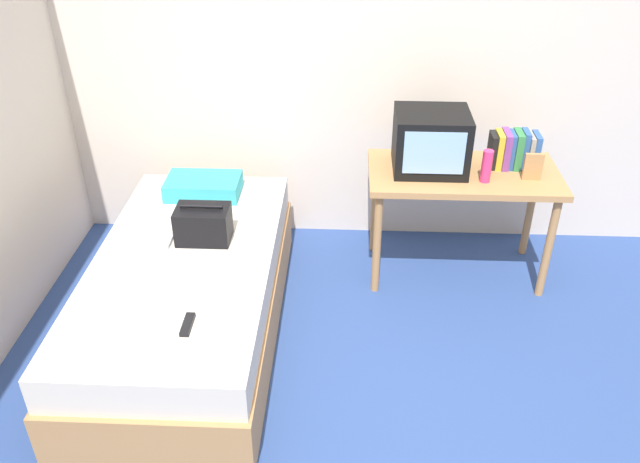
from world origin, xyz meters
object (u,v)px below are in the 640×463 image
handbag (203,224)px  remote_silver (168,241)px  desk (462,185)px  picture_frame (533,167)px  magazine (139,287)px  water_bottle (487,166)px  pillow (203,186)px  remote_dark (188,324)px  book_row (513,150)px  tv (431,141)px  bed (188,296)px

handbag → remote_silver: handbag is taller
desk → handbag: handbag is taller
picture_frame → magazine: 2.33m
water_bottle → remote_silver: 1.89m
picture_frame → pillow: 2.02m
remote_silver → desk: bearing=18.1°
remote_dark → book_row: bearing=37.9°
book_row → handbag: book_row is taller
tv → remote_dark: bearing=-133.3°
desk → pillow: desk is taller
water_bottle → handbag: bearing=-166.6°
remote_silver → picture_frame: bearing=12.5°
water_bottle → magazine: bearing=-155.4°
tv → handbag: bearing=-157.3°
bed → tv: (1.38, 0.72, 0.66)m
remote_silver → magazine: bearing=-95.8°
picture_frame → bed: bearing=-163.1°
picture_frame → magazine: picture_frame is taller
pillow → magazine: (-0.13, -1.01, -0.05)m
bed → tv: 1.70m
pillow → bed: bearing=-87.9°
desk → water_bottle: water_bottle is taller
handbag → magazine: size_ratio=1.03×
desk → magazine: 2.02m
bed → remote_dark: remote_dark is taller
bed → tv: tv is taller
picture_frame → handbag: 1.95m
book_row → remote_dark: (-1.74, -1.35, -0.31)m
bed → book_row: size_ratio=6.83×
picture_frame → remote_dark: size_ratio=1.08×
bed → magazine: 0.43m
desk → handbag: (-1.51, -0.51, -0.02)m
handbag → remote_dark: handbag is taller
bed → magazine: size_ratio=6.90×
pillow → handbag: 0.55m
pillow → remote_dark: bearing=-82.1°
desk → tv: 0.35m
remote_dark → magazine: bearing=137.1°
book_row → bed: bearing=-157.7°
pillow → magazine: pillow is taller
remote_silver → bed: bearing=-49.0°
magazine → picture_frame: bearing=22.5°
desk → pillow: bearing=179.1°
tv → remote_silver: tv is taller
bed → book_row: (1.90, 0.78, 0.59)m
magazine → remote_dark: remote_dark is taller
desk → water_bottle: 0.25m
book_row → water_bottle: bearing=-132.9°
bed → desk: (1.60, 0.70, 0.39)m
bed → desk: 1.79m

